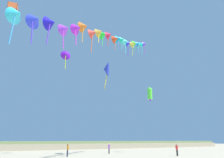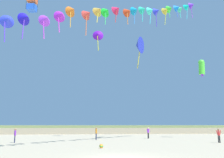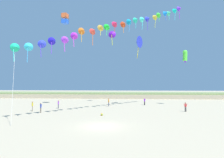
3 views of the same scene
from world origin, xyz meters
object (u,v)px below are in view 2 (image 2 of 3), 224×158
at_px(person_far_right, 96,133).
at_px(large_kite_outer_drift, 32,4).
at_px(large_kite_low_lead, 202,68).
at_px(large_kite_high_solo, 139,45).
at_px(person_mid_center, 15,135).
at_px(large_kite_mid_trail, 98,35).
at_px(person_near_right, 219,134).
at_px(beach_ball, 101,146).
at_px(person_far_left, 148,132).

bearing_deg(person_far_right, large_kite_outer_drift, -171.82).
bearing_deg(large_kite_low_lead, large_kite_high_solo, -175.20).
bearing_deg(large_kite_outer_drift, person_mid_center, -93.31).
bearing_deg(large_kite_outer_drift, large_kite_mid_trail, 35.27).
height_order(person_near_right, large_kite_low_lead, large_kite_low_lead).
height_order(person_near_right, person_mid_center, person_near_right).
height_order(person_mid_center, large_kite_high_solo, large_kite_high_solo).
xyz_separation_m(person_mid_center, large_kite_high_solo, (15.95, 5.27, 13.18)).
xyz_separation_m(large_kite_low_lead, beach_ball, (-16.77, -13.49, -10.85)).
height_order(person_far_right, large_kite_high_solo, large_kite_high_solo).
relative_size(large_kite_mid_trail, large_kite_outer_drift, 1.77).
bearing_deg(person_far_right, beach_ball, -89.70).
height_order(person_far_left, person_far_right, person_far_right).
height_order(large_kite_mid_trail, large_kite_outer_drift, large_kite_outer_drift).
bearing_deg(large_kite_low_lead, person_far_left, 175.26).
bearing_deg(large_kite_low_lead, large_kite_mid_trail, 167.99).
xyz_separation_m(large_kite_mid_trail, large_kite_outer_drift, (-9.67, -6.84, 1.57)).
relative_size(person_far_left, large_kite_outer_drift, 0.77).
bearing_deg(large_kite_high_solo, person_far_left, 46.09).
distance_m(person_mid_center, beach_ball, 12.10).
bearing_deg(beach_ball, large_kite_mid_trail, 89.18).
height_order(person_near_right, large_kite_mid_trail, large_kite_mid_trail).
xyz_separation_m(large_kite_low_lead, large_kite_high_solo, (-10.41, -0.87, 3.08)).
relative_size(person_far_right, large_kite_outer_drift, 0.79).
relative_size(person_near_right, person_far_right, 0.96).
height_order(large_kite_high_solo, large_kite_outer_drift, large_kite_outer_drift).
relative_size(person_mid_center, large_kite_outer_drift, 0.75).
distance_m(person_near_right, person_far_left, 11.04).
height_order(large_kite_low_lead, large_kite_high_solo, large_kite_high_solo).
height_order(person_near_right, beach_ball, person_near_right).
xyz_separation_m(large_kite_high_solo, beach_ball, (-6.36, -12.62, -13.92)).
bearing_deg(large_kite_outer_drift, large_kite_low_lead, 7.23).
height_order(person_far_right, large_kite_mid_trail, large_kite_mid_trail).
bearing_deg(large_kite_high_solo, large_kite_mid_trail, 144.33).
bearing_deg(person_mid_center, beach_ball, -37.44).
height_order(large_kite_low_lead, large_kite_outer_drift, large_kite_outer_drift).
xyz_separation_m(large_kite_high_solo, large_kite_outer_drift, (-15.79, -2.45, 4.78)).
distance_m(person_mid_center, large_kite_high_solo, 21.35).
relative_size(large_kite_mid_trail, beach_ball, 10.50).
bearing_deg(person_far_left, beach_ball, -119.07).
bearing_deg(person_near_right, person_mid_center, 174.14).
bearing_deg(person_far_left, person_far_right, -161.19).
xyz_separation_m(person_mid_center, beach_ball, (9.59, -7.34, -0.74)).
xyz_separation_m(person_mid_center, large_kite_outer_drift, (0.16, 2.82, 17.96)).
distance_m(person_far_left, beach_ball, 16.29).
distance_m(person_near_right, large_kite_low_lead, 13.54).
relative_size(person_far_left, large_kite_high_solo, 0.33).
bearing_deg(large_kite_high_solo, beach_ball, -116.75).
xyz_separation_m(person_mid_center, large_kite_mid_trail, (9.84, 9.66, 16.40)).
height_order(person_mid_center, large_kite_outer_drift, large_kite_outer_drift).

